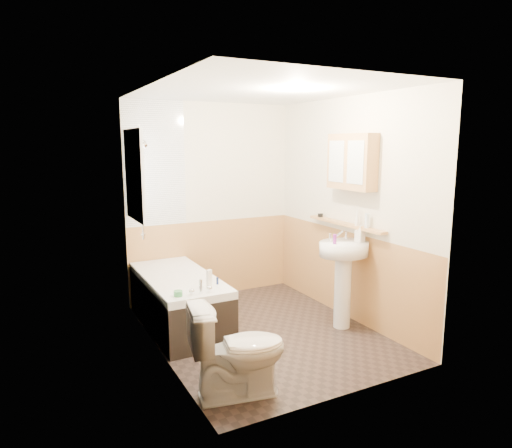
% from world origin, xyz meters
% --- Properties ---
extents(floor, '(2.80, 2.80, 0.00)m').
position_xyz_m(floor, '(0.00, 0.00, 0.00)').
color(floor, black).
rests_on(floor, ground).
extents(ceiling, '(2.80, 2.80, 0.00)m').
position_xyz_m(ceiling, '(0.00, 0.00, 2.50)').
color(ceiling, white).
rests_on(ceiling, ground).
extents(wall_back, '(2.20, 0.02, 2.50)m').
position_xyz_m(wall_back, '(0.00, 1.41, 1.25)').
color(wall_back, beige).
rests_on(wall_back, ground).
extents(wall_front, '(2.20, 0.02, 2.50)m').
position_xyz_m(wall_front, '(0.00, -1.41, 1.25)').
color(wall_front, beige).
rests_on(wall_front, ground).
extents(wall_left, '(0.02, 2.80, 2.50)m').
position_xyz_m(wall_left, '(-1.11, 0.00, 1.25)').
color(wall_left, beige).
rests_on(wall_left, ground).
extents(wall_right, '(0.02, 2.80, 2.50)m').
position_xyz_m(wall_right, '(1.11, 0.00, 1.25)').
color(wall_right, beige).
rests_on(wall_right, ground).
extents(wainscot_right, '(0.01, 2.80, 1.00)m').
position_xyz_m(wainscot_right, '(1.09, 0.00, 0.50)').
color(wainscot_right, tan).
rests_on(wainscot_right, wall_right).
extents(wainscot_front, '(2.20, 0.01, 1.00)m').
position_xyz_m(wainscot_front, '(0.00, -1.39, 0.50)').
color(wainscot_front, tan).
rests_on(wainscot_front, wall_front).
extents(wainscot_back, '(2.20, 0.01, 1.00)m').
position_xyz_m(wainscot_back, '(0.00, 1.39, 0.50)').
color(wainscot_back, tan).
rests_on(wainscot_back, wall_back).
extents(tile_cladding_left, '(0.01, 2.80, 2.50)m').
position_xyz_m(tile_cladding_left, '(-1.09, 0.00, 1.25)').
color(tile_cladding_left, white).
rests_on(tile_cladding_left, wall_left).
extents(tile_return_back, '(0.75, 0.01, 1.50)m').
position_xyz_m(tile_return_back, '(-0.73, 1.39, 1.75)').
color(tile_return_back, white).
rests_on(tile_return_back, wall_back).
extents(window, '(0.03, 0.79, 0.99)m').
position_xyz_m(window, '(-1.06, 0.95, 1.65)').
color(window, white).
rests_on(window, wall_left).
extents(bathtub, '(0.70, 1.59, 0.71)m').
position_xyz_m(bathtub, '(-0.73, 0.59, 0.30)').
color(bathtub, black).
rests_on(bathtub, floor).
extents(shower_riser, '(0.11, 0.08, 1.21)m').
position_xyz_m(shower_riser, '(-1.04, 0.75, 1.68)').
color(shower_riser, silver).
rests_on(shower_riser, wall_left).
extents(toilet, '(0.84, 0.57, 0.75)m').
position_xyz_m(toilet, '(-0.76, -1.00, 0.38)').
color(toilet, white).
rests_on(toilet, floor).
extents(sink, '(0.56, 0.45, 1.07)m').
position_xyz_m(sink, '(0.84, -0.27, 0.68)').
color(sink, white).
rests_on(sink, floor).
extents(pine_shelf, '(0.10, 1.25, 0.03)m').
position_xyz_m(pine_shelf, '(1.04, -0.03, 1.09)').
color(pine_shelf, tan).
rests_on(pine_shelf, wall_right).
extents(medicine_cabinet, '(0.17, 0.66, 0.60)m').
position_xyz_m(medicine_cabinet, '(1.01, -0.14, 1.79)').
color(medicine_cabinet, tan).
rests_on(medicine_cabinet, wall_right).
extents(foam_can, '(0.05, 0.05, 0.15)m').
position_xyz_m(foam_can, '(1.04, -0.39, 1.18)').
color(foam_can, silver).
rests_on(foam_can, pine_shelf).
extents(green_bottle, '(0.05, 0.05, 0.25)m').
position_xyz_m(green_bottle, '(1.04, -0.23, 1.23)').
color(green_bottle, silver).
rests_on(green_bottle, pine_shelf).
extents(black_jar, '(0.08, 0.08, 0.04)m').
position_xyz_m(black_jar, '(1.04, 0.45, 1.13)').
color(black_jar, black).
rests_on(black_jar, pine_shelf).
extents(soap_bottle, '(0.11, 0.19, 0.08)m').
position_xyz_m(soap_bottle, '(1.00, -0.34, 1.00)').
color(soap_bottle, silver).
rests_on(soap_bottle, sink).
extents(clear_bottle, '(0.04, 0.04, 0.10)m').
position_xyz_m(clear_bottle, '(0.69, -0.31, 1.01)').
color(clear_bottle, purple).
rests_on(clear_bottle, sink).
extents(blue_gel, '(0.06, 0.05, 0.19)m').
position_xyz_m(blue_gel, '(-0.59, 0.02, 0.67)').
color(blue_gel, silver).
rests_on(blue_gel, bathtub).
extents(cream_jar, '(0.11, 0.11, 0.05)m').
position_xyz_m(cream_jar, '(-0.94, -0.07, 0.60)').
color(cream_jar, '#388447').
rests_on(cream_jar, bathtub).
extents(orange_bottle, '(0.02, 0.02, 0.07)m').
position_xyz_m(orange_bottle, '(-0.47, 0.09, 0.61)').
color(orange_bottle, navy).
rests_on(orange_bottle, bathtub).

